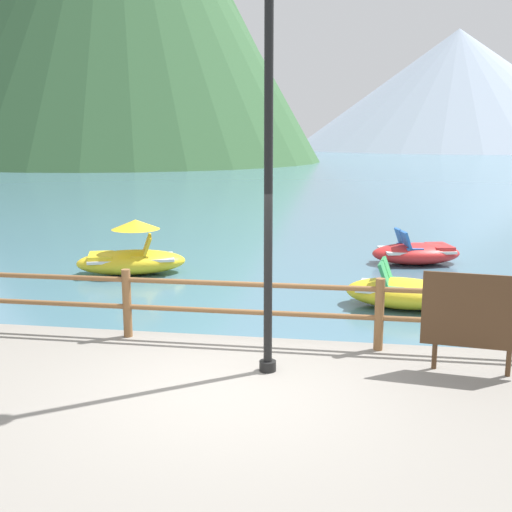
% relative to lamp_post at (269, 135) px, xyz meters
% --- Properties ---
extents(ground_plane, '(200.00, 200.00, 0.00)m').
position_rel_lamp_post_xyz_m(ground_plane, '(-0.39, 39.40, -3.15)').
color(ground_plane, '#477084').
extents(dock_railing, '(23.92, 0.12, 0.95)m').
position_rel_lamp_post_xyz_m(dock_railing, '(-0.39, 0.95, -2.18)').
color(dock_railing, brown).
rests_on(dock_railing, promenade_dock).
extents(lamp_post, '(0.28, 0.28, 4.61)m').
position_rel_lamp_post_xyz_m(lamp_post, '(0.00, 0.00, 0.00)').
color(lamp_post, black).
rests_on(lamp_post, promenade_dock).
extents(sign_board, '(1.17, 0.20, 1.19)m').
position_rel_lamp_post_xyz_m(sign_board, '(2.36, 0.32, -2.02)').
color(sign_board, silver).
rests_on(sign_board, promenade_dock).
extents(pedal_boat_0, '(2.25, 1.45, 0.87)m').
position_rel_lamp_post_xyz_m(pedal_boat_0, '(1.90, 4.50, -2.86)').
color(pedal_boat_0, yellow).
rests_on(pedal_boat_0, ground).
extents(pedal_boat_2, '(2.69, 1.90, 1.25)m').
position_rel_lamp_post_xyz_m(pedal_boat_2, '(-4.03, 6.38, -2.75)').
color(pedal_boat_2, yellow).
rests_on(pedal_boat_2, ground).
extents(pedal_boat_3, '(2.40, 1.70, 0.85)m').
position_rel_lamp_post_xyz_m(pedal_boat_3, '(2.49, 8.57, -2.88)').
color(pedal_boat_3, red).
rests_on(pedal_boat_3, ground).
extents(distant_peak, '(61.04, 61.04, 22.01)m').
position_rel_lamp_post_xyz_m(distant_peak, '(18.94, 118.44, 7.85)').
color(distant_peak, '#93A3B7').
rests_on(distant_peak, ground).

